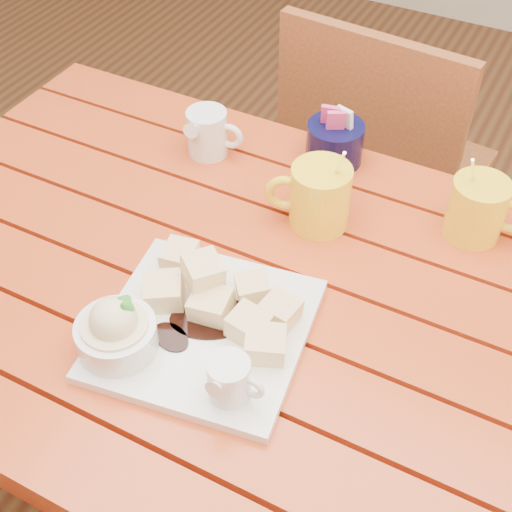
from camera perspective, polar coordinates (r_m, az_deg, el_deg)
The scene contains 8 objects.
ground at distance 1.68m, azimuth -1.21°, elevation -19.78°, with size 5.00×5.00×0.00m, color #512817.
table at distance 1.13m, azimuth -1.70°, elevation -5.75°, with size 1.20×0.79×0.75m.
dessert_plate at distance 0.96m, azimuth -5.71°, elevation -5.55°, with size 0.31×0.31×0.11m.
coffee_mug_left at distance 1.11m, azimuth 4.99°, elevation 4.85°, with size 0.13×0.09×0.16m.
coffee_mug_right at distance 1.14m, azimuth 17.39°, elevation 3.64°, with size 0.13×0.09×0.15m.
cream_pitcher at distance 1.26m, azimuth -3.86°, elevation 9.85°, with size 0.10×0.09×0.09m.
sugar_caddy at distance 1.26m, azimuth 6.32°, elevation 9.06°, with size 0.10×0.10×0.11m.
chair_far at distance 1.70m, azimuth 9.73°, elevation 6.92°, with size 0.44×0.44×0.87m.
Camera 1 is at (0.36, -0.62, 1.52)m, focal length 50.00 mm.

